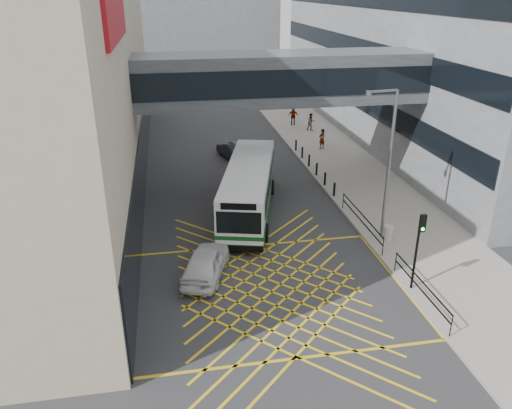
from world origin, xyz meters
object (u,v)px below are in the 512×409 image
car_silver (238,148)px  traffic_light (419,241)px  pedestrian_a (322,139)px  bus (249,187)px  pedestrian_b (311,122)px  car_white (206,262)px  car_dark (233,151)px  street_lamp (387,157)px  pedestrian_c (293,116)px  litter_bin (388,233)px

car_silver → traffic_light: size_ratio=1.35×
pedestrian_a → bus: bearing=25.7°
pedestrian_a → pedestrian_b: bearing=-125.7°
bus → car_white: bearing=-100.5°
car_dark → pedestrian_a: pedestrian_a is taller
street_lamp → pedestrian_b: street_lamp is taller
bus → car_dark: (0.43, 10.60, -1.00)m
traffic_light → pedestrian_c: 29.45m
car_white → pedestrian_b: bearing=-98.8°
car_silver → street_lamp: (5.51, -15.36, 3.91)m
car_white → pedestrian_a: bearing=-104.0°
bus → street_lamp: (6.43, -4.64, 3.06)m
bus → car_silver: bus is taller
bus → traffic_light: traffic_light is taller
traffic_light → pedestrian_a: size_ratio=2.21×
car_white → pedestrian_b: (11.98, 23.87, 0.26)m
pedestrian_a → pedestrian_b: (0.67, 5.64, -0.02)m
traffic_light → pedestrian_b: size_ratio=2.26×
car_white → litter_bin: (9.89, 1.59, -0.15)m
car_white → street_lamp: street_lamp is taller
street_lamp → pedestrian_a: size_ratio=4.71×
pedestrian_a → traffic_light: bearing=55.1°
car_dark → traffic_light: traffic_light is taller
pedestrian_a → car_white: bearing=29.3°
pedestrian_b → pedestrian_c: size_ratio=0.94×
car_white → traffic_light: (9.04, -3.04, 1.86)m
car_silver → pedestrian_a: size_ratio=2.98×
pedestrian_b → car_silver: bearing=-145.5°
street_lamp → car_white: bearing=-175.1°
car_silver → street_lamp: size_ratio=0.63×
street_lamp → pedestrian_c: bearing=79.0°
pedestrian_a → pedestrian_c: (-0.44, 8.08, 0.03)m
traffic_light → pedestrian_c: size_ratio=2.13×
litter_bin → pedestrian_b: (2.10, 22.29, 0.40)m
street_lamp → litter_bin: (0.24, -0.64, -4.11)m
pedestrian_b → traffic_light: bearing=-100.4°
pedestrian_b → bus: bearing=-121.4°
litter_bin → pedestrian_b: 22.39m
car_silver → litter_bin: 17.01m
car_white → car_silver: size_ratio=0.91×
car_silver → pedestrian_c: 11.02m
car_white → pedestrian_b: size_ratio=2.77×
car_white → car_silver: (4.14, 17.59, 0.05)m
traffic_light → pedestrian_c: traffic_light is taller
litter_bin → traffic_light: bearing=-100.4°
traffic_light → pedestrian_c: bearing=89.9°
car_dark → pedestrian_c: 11.42m
bus → car_white: (-3.22, -6.87, -0.91)m
car_white → pedestrian_c: (10.87, 26.31, 0.31)m
car_dark → car_silver: size_ratio=0.82×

